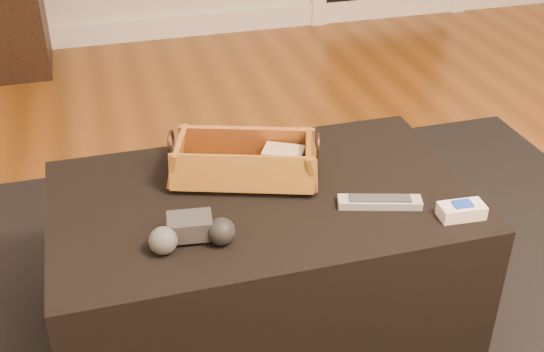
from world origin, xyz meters
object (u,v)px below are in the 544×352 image
object	(u,v)px
game_controller	(192,232)
tv_remote	(237,172)
wicker_basket	(245,162)
cream_gadget	(461,210)
silver_remote	(380,202)
ottoman	(262,263)

from	to	relation	value
game_controller	tv_remote	bearing A→B (deg)	56.21
tv_remote	wicker_basket	bearing A→B (deg)	30.87
game_controller	cream_gadget	distance (m)	0.61
tv_remote	silver_remote	size ratio (longest dim) A/B	0.96
wicker_basket	game_controller	world-z (taller)	wicker_basket
game_controller	silver_remote	size ratio (longest dim) A/B	0.94
ottoman	silver_remote	distance (m)	0.36
game_controller	cream_gadget	bearing A→B (deg)	-6.18
game_controller	cream_gadget	xyz separation A→B (m)	(0.61, -0.07, -0.01)
tv_remote	wicker_basket	xyz separation A→B (m)	(0.02, 0.01, 0.02)
ottoman	game_controller	bearing A→B (deg)	-142.77
tv_remote	ottoman	bearing A→B (deg)	-50.20
silver_remote	ottoman	bearing A→B (deg)	154.43
tv_remote	wicker_basket	distance (m)	0.03
cream_gadget	wicker_basket	bearing A→B (deg)	145.15
ottoman	silver_remote	bearing A→B (deg)	-25.57
wicker_basket	silver_remote	xyz separation A→B (m)	(0.27, -0.21, -0.03)
ottoman	silver_remote	size ratio (longest dim) A/B	5.04
ottoman	cream_gadget	world-z (taller)	cream_gadget
tv_remote	game_controller	bearing A→B (deg)	-111.20
tv_remote	cream_gadget	distance (m)	0.54
ottoman	wicker_basket	size ratio (longest dim) A/B	2.52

